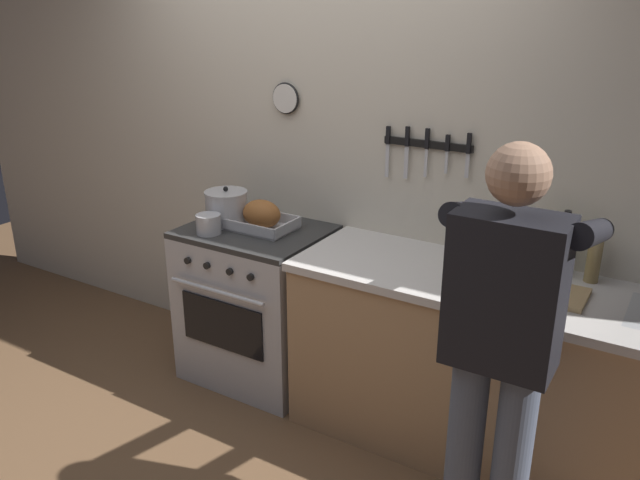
{
  "coord_description": "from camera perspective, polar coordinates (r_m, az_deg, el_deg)",
  "views": [
    {
      "loc": [
        1.82,
        -1.66,
        2.08
      ],
      "look_at": [
        0.29,
        0.85,
        0.98
      ],
      "focal_mm": 36.13,
      "sensor_mm": 36.0,
      "label": 1
    }
  ],
  "objects": [
    {
      "name": "cutting_board",
      "position": [
        2.92,
        19.1,
        -4.32
      ],
      "size": [
        0.36,
        0.24,
        0.02
      ],
      "primitive_type": "cube",
      "color": "tan",
      "rests_on": "counter_block"
    },
    {
      "name": "bottle_cooking_oil",
      "position": [
        3.05,
        13.77,
        -0.73
      ],
      "size": [
        0.07,
        0.07,
        0.25
      ],
      "color": "gold",
      "rests_on": "counter_block"
    },
    {
      "name": "bottle_vinegar",
      "position": [
        3.08,
        23.1,
        -1.52
      ],
      "size": [
        0.06,
        0.06,
        0.26
      ],
      "color": "#997F4C",
      "rests_on": "counter_block"
    },
    {
      "name": "person_cook",
      "position": [
        2.4,
        15.81,
        -8.34
      ],
      "size": [
        0.51,
        0.63,
        1.66
      ],
      "rotation": [
        0.0,
        0.0,
        1.74
      ],
      "color": "#4C566B",
      "rests_on": "ground"
    },
    {
      "name": "roasting_pan",
      "position": [
        3.52,
        -5.18,
        2.07
      ],
      "size": [
        0.35,
        0.26,
        0.16
      ],
      "color": "#B7B7BC",
      "rests_on": "stove"
    },
    {
      "name": "saucepan",
      "position": [
        3.49,
        -9.85,
        1.4
      ],
      "size": [
        0.13,
        0.13,
        0.11
      ],
      "color": "#B7B7BC",
      "rests_on": "stove"
    },
    {
      "name": "counter_block",
      "position": [
        3.16,
        16.12,
        -11.23
      ],
      "size": [
        2.03,
        0.65,
        0.9
      ],
      "color": "tan",
      "rests_on": "ground"
    },
    {
      "name": "stock_pot",
      "position": [
        3.63,
        -8.27,
        2.88
      ],
      "size": [
        0.24,
        0.24,
        0.21
      ],
      "color": "#B7B7BC",
      "rests_on": "stove"
    },
    {
      "name": "wall_back",
      "position": [
        3.6,
        0.28,
        8.02
      ],
      "size": [
        6.0,
        0.13,
        2.6
      ],
      "color": "beige",
      "rests_on": "ground"
    },
    {
      "name": "stove",
      "position": [
        3.72,
        -5.57,
        -5.59
      ],
      "size": [
        0.76,
        0.67,
        0.9
      ],
      "color": "#BCBCC1",
      "rests_on": "ground"
    },
    {
      "name": "bottle_olive_oil",
      "position": [
        3.09,
        20.73,
        -0.71
      ],
      "size": [
        0.06,
        0.06,
        0.31
      ],
      "color": "#385623",
      "rests_on": "counter_block"
    }
  ]
}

